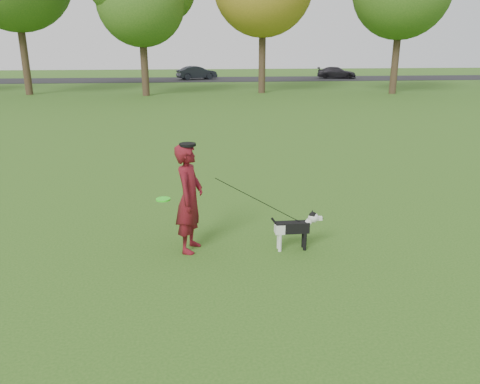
{
  "coord_description": "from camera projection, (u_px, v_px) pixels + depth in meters",
  "views": [
    {
      "loc": [
        -1.17,
        -6.9,
        3.3
      ],
      "look_at": [
        -0.37,
        0.47,
        0.95
      ],
      "focal_mm": 35.0,
      "sensor_mm": 36.0,
      "label": 1
    }
  ],
  "objects": [
    {
      "name": "car_right",
      "position": [
        336.0,
        73.0,
        46.8
      ],
      "size": [
        4.11,
        2.5,
        1.11
      ],
      "primitive_type": "imported",
      "rotation": [
        0.0,
        0.0,
        1.31
      ],
      "color": "black",
      "rests_on": "road"
    },
    {
      "name": "road",
      "position": [
        200.0,
        79.0,
        45.57
      ],
      "size": [
        120.0,
        7.0,
        0.02
      ],
      "primitive_type": "cube",
      "color": "black",
      "rests_on": "ground"
    },
    {
      "name": "man",
      "position": [
        189.0,
        198.0,
        7.6
      ],
      "size": [
        0.61,
        0.76,
        1.81
      ],
      "primitive_type": "imported",
      "rotation": [
        0.0,
        0.0,
        1.27
      ],
      "color": "#540E0C",
      "rests_on": "ground"
    },
    {
      "name": "ground",
      "position": [
        266.0,
        255.0,
        7.66
      ],
      "size": [
        120.0,
        120.0,
        0.0
      ],
      "primitive_type": "plane",
      "color": "#285116",
      "rests_on": "ground"
    },
    {
      "name": "man_held_items",
      "position": [
        258.0,
        200.0,
        7.61
      ],
      "size": [
        2.41,
        0.38,
        1.37
      ],
      "color": "#2FF41E",
      "rests_on": "ground"
    },
    {
      "name": "car_mid",
      "position": [
        197.0,
        73.0,
        45.34
      ],
      "size": [
        4.04,
        2.48,
        1.26
      ],
      "primitive_type": "imported",
      "rotation": [
        0.0,
        0.0,
        1.89
      ],
      "color": "black",
      "rests_on": "road"
    },
    {
      "name": "dog",
      "position": [
        296.0,
        226.0,
        7.76
      ],
      "size": [
        0.89,
        0.18,
        0.67
      ],
      "color": "black",
      "rests_on": "ground"
    }
  ]
}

